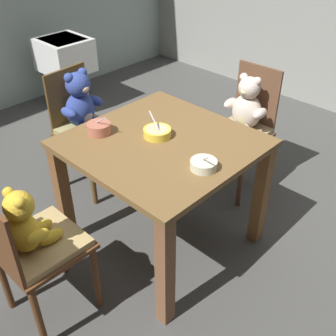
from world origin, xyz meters
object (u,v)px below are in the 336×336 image
Objects in this scene: teddy_chair_near_front at (31,238)px; porridge_bowl_yellow_center at (157,132)px; porridge_bowl_cream_near_right at (204,164)px; porridge_bowl_terracotta_near_left at (99,128)px; sink_basin at (66,64)px; dining_table at (162,161)px; teddy_chair_far_center at (244,118)px; teddy_chair_near_left at (83,114)px.

teddy_chair_near_front is 5.12× the size of porridge_bowl_yellow_center.
teddy_chair_near_front is at bearing -90.24° from porridge_bowl_yellow_center.
porridge_bowl_cream_near_right is 0.93× the size of porridge_bowl_terracotta_near_left.
porridge_bowl_yellow_center is 0.23× the size of sink_basin.
teddy_chair_far_center is at bearing 90.32° from dining_table.
teddy_chair_near_left is 1.19m from porridge_bowl_cream_near_right.
dining_table is at bearing 29.83° from porridge_bowl_terracotta_near_left.
porridge_bowl_yellow_center is at bearing -0.05° from teddy_chair_near_front.
porridge_bowl_cream_near_right is (0.40, 0.78, 0.23)m from teddy_chair_near_front.
porridge_bowl_yellow_center is (0.78, -0.04, 0.18)m from teddy_chair_near_left.
porridge_bowl_yellow_center is (0.26, 0.20, -0.01)m from porridge_bowl_terracotta_near_left.
porridge_bowl_yellow_center reaches higher than porridge_bowl_cream_near_right.
dining_table is at bearing 171.85° from porridge_bowl_cream_near_right.
porridge_bowl_terracotta_near_left is at bearing -27.93° from sink_basin.
porridge_bowl_terracotta_near_left is at bearing -30.23° from teddy_chair_near_left.
teddy_chair_near_left is (-0.83, -0.76, 0.01)m from teddy_chair_far_center.
porridge_bowl_cream_near_right is 0.40m from porridge_bowl_yellow_center.
dining_table is 0.38m from porridge_bowl_cream_near_right.
porridge_bowl_cream_near_right is 0.67m from porridge_bowl_terracotta_near_left.
porridge_bowl_terracotta_near_left reaches higher than sink_basin.
teddy_chair_far_center reaches higher than sink_basin.
porridge_bowl_terracotta_near_left is at bearing -150.17° from dining_table.
porridge_bowl_terracotta_near_left is (0.52, -0.24, 0.19)m from teddy_chair_near_left.
dining_table is 0.41m from porridge_bowl_terracotta_near_left.
porridge_bowl_terracotta_near_left is at bearing -168.44° from porridge_bowl_cream_near_right.
sink_basin is (-1.73, 0.92, -0.31)m from porridge_bowl_terracotta_near_left.
sink_basin is (-2.05, 0.73, -0.14)m from dining_table.
teddy_chair_far_center reaches higher than porridge_bowl_cream_near_right.
teddy_chair_far_center is 0.83m from porridge_bowl_yellow_center.
teddy_chair_near_left is at bearing 177.00° from porridge_bowl_yellow_center.
porridge_bowl_cream_near_right reaches higher than dining_table.
teddy_chair_near_front is at bearing -94.10° from dining_table.
porridge_bowl_cream_near_right is 0.19× the size of sink_basin.
sink_basin is (-1.99, 0.71, -0.30)m from porridge_bowl_yellow_center.
porridge_bowl_yellow_center is (-0.40, 0.07, -0.00)m from porridge_bowl_cream_near_right.
dining_table is 2.18m from sink_basin.
dining_table is 1.35× the size of sink_basin.
porridge_bowl_terracotta_near_left is (-0.66, -0.13, 0.01)m from porridge_bowl_cream_near_right.
teddy_chair_far_center reaches higher than teddy_chair_near_left.
teddy_chair_near_left is (-0.84, 0.06, -0.02)m from dining_table.
teddy_chair_near_front is at bearing -53.60° from teddy_chair_near_left.
teddy_chair_near_left is (-0.78, 0.89, 0.05)m from teddy_chair_near_front.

